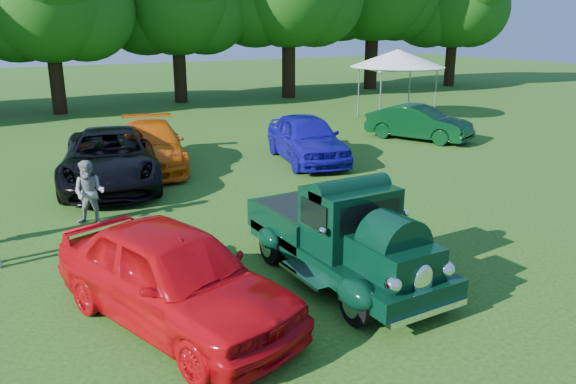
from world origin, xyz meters
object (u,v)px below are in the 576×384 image
back_car_green (419,123)px  spectator_grey (90,193)px  back_car_black (111,158)px  hero_pickup (342,238)px  back_car_orange (151,146)px  red_convertible (174,276)px  back_car_blue (307,138)px  canopy_tent (398,59)px

back_car_green → spectator_grey: spectator_grey is taller
back_car_black → back_car_green: 12.24m
hero_pickup → spectator_grey: size_ratio=2.99×
back_car_black → back_car_orange: size_ratio=1.14×
red_convertible → back_car_green: 16.05m
red_convertible → spectator_grey: bearing=74.4°
back_car_blue → back_car_black: bearing=-169.3°
back_car_orange → back_car_blue: 5.12m
back_car_orange → hero_pickup: bearing=-72.8°
back_car_orange → back_car_blue: bearing=-5.4°
back_car_orange → back_car_green: back_car_orange is taller
back_car_orange → spectator_grey: 5.33m
back_car_black → back_car_blue: (6.40, -0.39, 0.00)m
back_car_orange → spectator_grey: spectator_grey is taller
red_convertible → back_car_orange: bearing=57.4°
spectator_grey → back_car_orange: bearing=89.9°
back_car_black → back_car_blue: back_car_blue is taller
spectator_grey → canopy_tent: bearing=58.4°
hero_pickup → back_car_black: bearing=103.7°
hero_pickup → back_car_blue: (4.33, 8.07, 0.03)m
back_car_blue → canopy_tent: (8.27, 5.11, 2.12)m
spectator_grey → back_car_black: bearing=100.5°
back_car_black → canopy_tent: 15.55m
back_car_green → red_convertible: bearing=-169.7°
back_car_blue → spectator_grey: bearing=-145.8°
hero_pickup → back_car_blue: hero_pickup is taller
back_car_blue → back_car_green: bearing=22.5°
back_car_orange → canopy_tent: bearing=28.9°
back_car_blue → canopy_tent: size_ratio=0.84×
red_convertible → back_car_black: bearing=65.3°
back_car_green → spectator_grey: 13.97m
back_car_black → spectator_grey: 3.42m
back_car_black → back_car_blue: size_ratio=1.22×
back_car_green → canopy_tent: canopy_tent is taller
hero_pickup → back_car_black: hero_pickup is taller
hero_pickup → canopy_tent: canopy_tent is taller
back_car_black → back_car_green: size_ratio=1.37×
spectator_grey → canopy_tent: (15.91, 7.90, 2.16)m
red_convertible → back_car_orange: (2.67, 9.82, -0.06)m
hero_pickup → spectator_grey: (-3.32, 5.28, -0.01)m
canopy_tent → spectator_grey: bearing=-153.6°
hero_pickup → back_car_blue: bearing=61.8°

